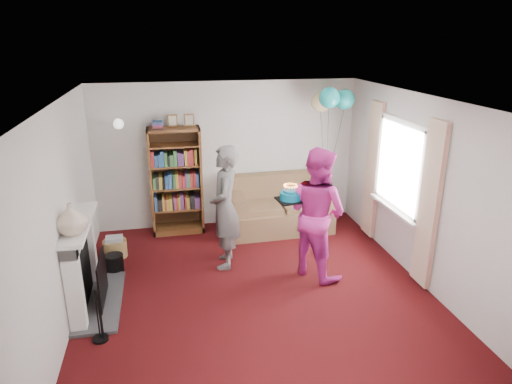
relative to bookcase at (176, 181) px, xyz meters
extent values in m
plane|color=#350808|center=(0.91, -2.30, -0.89)|extent=(5.00, 5.00, 0.00)
cube|color=silver|center=(0.91, 0.21, 0.36)|extent=(4.50, 0.02, 2.50)
cube|color=silver|center=(-1.35, -2.30, 0.36)|extent=(0.02, 5.00, 2.50)
cube|color=silver|center=(3.17, -2.30, 0.36)|extent=(0.02, 5.00, 2.50)
cube|color=white|center=(0.91, -2.30, 1.62)|extent=(4.50, 5.00, 0.01)
cube|color=#3F3F42|center=(-1.09, -2.10, -0.87)|extent=(0.55, 1.40, 0.04)
cube|color=white|center=(-1.24, -2.65, -0.36)|extent=(0.18, 0.14, 1.06)
cube|color=white|center=(-1.24, -1.55, -0.36)|extent=(0.18, 0.14, 1.06)
cube|color=white|center=(-1.24, -2.10, 0.11)|extent=(0.18, 1.24, 0.16)
cube|color=white|center=(-1.21, -2.10, 0.21)|extent=(0.28, 1.35, 0.05)
cube|color=black|center=(-1.26, -2.10, -0.41)|extent=(0.10, 0.80, 0.86)
cube|color=black|center=(-1.02, -2.10, -0.56)|extent=(0.02, 0.70, 0.60)
cylinder|color=black|center=(-0.99, -2.88, -0.57)|extent=(0.18, 0.18, 0.64)
cylinder|color=black|center=(-0.96, -1.30, -0.76)|extent=(0.26, 0.26, 0.26)
cube|color=white|center=(3.12, -1.70, 1.19)|extent=(0.08, 1.30, 0.08)
cube|color=white|center=(3.12, -1.70, -0.06)|extent=(0.08, 1.30, 0.08)
cube|color=white|center=(3.15, -1.70, 0.56)|extent=(0.01, 1.15, 1.20)
cube|color=white|center=(3.09, -1.70, -0.09)|extent=(0.14, 1.32, 0.04)
cube|color=beige|center=(3.11, -2.52, 0.26)|extent=(0.07, 0.38, 2.20)
cube|color=beige|center=(3.11, -0.88, 0.26)|extent=(0.07, 0.38, 2.20)
cylinder|color=gold|center=(-0.84, 0.15, 1.01)|extent=(0.04, 0.12, 0.04)
sphere|color=white|center=(-0.84, 0.06, 0.99)|extent=(0.16, 0.16, 0.16)
cube|color=#472B14|center=(0.00, 0.16, 0.01)|extent=(0.85, 0.04, 1.80)
cube|color=brown|center=(-0.40, -0.03, 0.01)|extent=(0.04, 0.42, 1.80)
cube|color=brown|center=(0.41, -0.03, 0.01)|extent=(0.04, 0.42, 1.80)
cube|color=brown|center=(0.00, -0.03, 0.89)|extent=(0.85, 0.42, 0.04)
cube|color=brown|center=(0.00, -0.03, -0.84)|extent=(0.85, 0.42, 0.10)
cube|color=brown|center=(0.00, -0.03, -0.46)|extent=(0.77, 0.38, 0.03)
cube|color=brown|center=(0.00, -0.03, -0.08)|extent=(0.77, 0.38, 0.02)
cube|color=brown|center=(0.00, -0.03, 0.30)|extent=(0.77, 0.38, 0.02)
cube|color=brown|center=(0.00, -0.03, 0.63)|extent=(0.77, 0.38, 0.02)
cube|color=maroon|center=(-0.23, -0.05, 0.97)|extent=(0.16, 0.22, 0.12)
cube|color=brown|center=(0.00, 0.02, 1.02)|extent=(0.16, 0.02, 0.20)
cube|color=brown|center=(0.27, 0.02, 1.02)|extent=(0.16, 0.02, 0.20)
cube|color=brown|center=(1.72, -0.30, -0.68)|extent=(1.74, 0.92, 0.41)
cube|color=brown|center=(1.72, 0.04, -0.32)|extent=(1.74, 0.24, 0.72)
cube|color=brown|center=(0.97, -0.30, -0.48)|extent=(0.24, 0.87, 0.56)
cube|color=brown|center=(2.47, -0.30, -0.48)|extent=(0.24, 0.87, 0.56)
cube|color=brown|center=(1.33, -0.38, -0.45)|extent=(0.74, 0.62, 0.12)
cube|color=brown|center=(2.11, -0.38, -0.45)|extent=(0.74, 0.62, 0.12)
cylinder|color=#9A7A47|center=(-0.99, -0.82, -0.75)|extent=(0.35, 0.35, 0.27)
cube|color=beige|center=(-0.99, -0.82, -0.59)|extent=(0.25, 0.20, 0.06)
imported|color=black|center=(0.63, -1.40, 0.01)|extent=(0.53, 0.71, 1.79)
imported|color=#C32788|center=(1.83, -1.90, 0.03)|extent=(1.05, 1.12, 1.83)
cube|color=black|center=(1.46, -1.87, 0.23)|extent=(0.34, 0.34, 0.02)
cylinder|color=#0B6988|center=(1.46, -1.87, 0.29)|extent=(0.29, 0.29, 0.10)
cylinder|color=#0B6988|center=(1.46, -1.87, 0.35)|extent=(0.21, 0.21, 0.04)
cylinder|color=#D15D88|center=(1.54, -1.87, 0.38)|extent=(0.01, 0.01, 0.09)
sphere|color=orange|center=(1.54, -1.87, 0.43)|extent=(0.02, 0.02, 0.02)
cylinder|color=#D15D88|center=(1.54, -1.83, 0.38)|extent=(0.01, 0.01, 0.09)
sphere|color=orange|center=(1.54, -1.83, 0.43)|extent=(0.02, 0.02, 0.02)
cylinder|color=#D15D88|center=(1.52, -1.80, 0.38)|extent=(0.01, 0.01, 0.09)
sphere|color=orange|center=(1.52, -1.80, 0.43)|extent=(0.02, 0.02, 0.02)
cylinder|color=#D15D88|center=(1.48, -1.79, 0.38)|extent=(0.01, 0.01, 0.09)
sphere|color=orange|center=(1.48, -1.79, 0.43)|extent=(0.02, 0.02, 0.02)
cylinder|color=#D15D88|center=(1.45, -1.78, 0.38)|extent=(0.01, 0.01, 0.09)
sphere|color=orange|center=(1.45, -1.78, 0.43)|extent=(0.02, 0.02, 0.02)
cylinder|color=#D15D88|center=(1.42, -1.79, 0.38)|extent=(0.01, 0.01, 0.09)
sphere|color=orange|center=(1.42, -1.79, 0.43)|extent=(0.02, 0.02, 0.02)
cylinder|color=#D15D88|center=(1.39, -1.82, 0.38)|extent=(0.01, 0.01, 0.09)
sphere|color=orange|center=(1.39, -1.82, 0.43)|extent=(0.02, 0.02, 0.02)
cylinder|color=#D15D88|center=(1.37, -1.85, 0.38)|extent=(0.01, 0.01, 0.09)
sphere|color=orange|center=(1.37, -1.85, 0.43)|extent=(0.02, 0.02, 0.02)
cylinder|color=#D15D88|center=(1.37, -1.88, 0.38)|extent=(0.01, 0.01, 0.09)
sphere|color=orange|center=(1.37, -1.88, 0.43)|extent=(0.02, 0.02, 0.02)
cylinder|color=#D15D88|center=(1.39, -1.92, 0.38)|extent=(0.01, 0.01, 0.09)
sphere|color=orange|center=(1.39, -1.92, 0.43)|extent=(0.02, 0.02, 0.02)
cylinder|color=#D15D88|center=(1.42, -1.94, 0.38)|extent=(0.01, 0.01, 0.09)
sphere|color=orange|center=(1.42, -1.94, 0.43)|extent=(0.02, 0.02, 0.02)
cylinder|color=#D15D88|center=(1.45, -1.95, 0.38)|extent=(0.01, 0.01, 0.09)
sphere|color=orange|center=(1.45, -1.95, 0.43)|extent=(0.02, 0.02, 0.02)
cylinder|color=#D15D88|center=(1.48, -1.95, 0.38)|extent=(0.01, 0.01, 0.09)
sphere|color=orange|center=(1.48, -1.95, 0.43)|extent=(0.02, 0.02, 0.02)
cylinder|color=#D15D88|center=(1.52, -1.93, 0.38)|extent=(0.01, 0.01, 0.09)
sphere|color=orange|center=(1.52, -1.93, 0.43)|extent=(0.02, 0.02, 0.02)
cylinder|color=#D15D88|center=(1.54, -1.90, 0.38)|extent=(0.01, 0.01, 0.09)
sphere|color=orange|center=(1.54, -1.90, 0.43)|extent=(0.02, 0.02, 0.02)
sphere|color=#3F3F3F|center=(2.47, -0.50, -0.21)|extent=(0.02, 0.02, 0.02)
sphere|color=teal|center=(2.76, -0.36, 1.33)|extent=(0.33, 0.33, 0.33)
sphere|color=#F2DB94|center=(2.43, -0.17, 1.27)|extent=(0.33, 0.33, 0.33)
sphere|color=teal|center=(2.43, -0.55, 1.39)|extent=(0.33, 0.33, 0.33)
imported|color=beige|center=(-1.21, -2.45, 0.42)|extent=(0.39, 0.39, 0.36)
camera|label=1|loc=(-0.16, -7.40, 2.33)|focal=32.00mm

